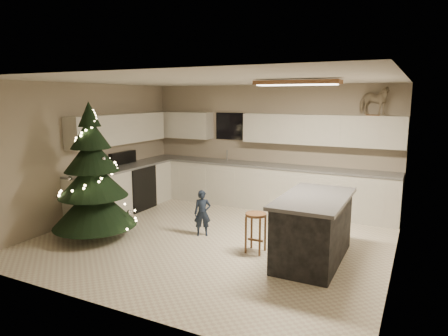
{
  "coord_description": "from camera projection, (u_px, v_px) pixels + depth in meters",
  "views": [
    {
      "loc": [
        2.99,
        -5.63,
        2.33
      ],
      "look_at": [
        0.0,
        0.35,
        1.15
      ],
      "focal_mm": 32.0,
      "sensor_mm": 36.0,
      "label": 1
    }
  ],
  "objects": [
    {
      "name": "ground_plane",
      "position": [
        215.0,
        239.0,
        6.68
      ],
      "size": [
        5.5,
        5.5,
        0.0
      ],
      "primitive_type": "plane",
      "color": "beige"
    },
    {
      "name": "room_shell",
      "position": [
        216.0,
        135.0,
        6.37
      ],
      "size": [
        5.52,
        5.02,
        2.61
      ],
      "color": "#A49583",
      "rests_on": "ground_plane"
    },
    {
      "name": "cabinetry",
      "position": [
        213.0,
        173.0,
        8.4
      ],
      "size": [
        5.5,
        3.2,
        2.0
      ],
      "color": "beige",
      "rests_on": "ground_plane"
    },
    {
      "name": "island",
      "position": [
        313.0,
        228.0,
        5.74
      ],
      "size": [
        0.9,
        1.7,
        0.95
      ],
      "color": "black",
      "rests_on": "ground_plane"
    },
    {
      "name": "bar_stool",
      "position": [
        256.0,
        223.0,
        6.04
      ],
      "size": [
        0.32,
        0.32,
        0.61
      ],
      "rotation": [
        0.0,
        0.0,
        0.29
      ],
      "color": "brown",
      "rests_on": "ground_plane"
    },
    {
      "name": "christmas_tree",
      "position": [
        93.0,
        183.0,
        6.62
      ],
      "size": [
        1.42,
        1.38,
        2.28
      ],
      "rotation": [
        0.0,
        0.0,
        0.4
      ],
      "color": "#3F2816",
      "rests_on": "ground_plane"
    },
    {
      "name": "toddler",
      "position": [
        202.0,
        213.0,
        6.79
      ],
      "size": [
        0.34,
        0.31,
        0.79
      ],
      "primitive_type": "imported",
      "rotation": [
        0.0,
        0.0,
        0.55
      ],
      "color": "black",
      "rests_on": "ground_plane"
    },
    {
      "name": "rocking_horse",
      "position": [
        374.0,
        101.0,
        7.4
      ],
      "size": [
        0.67,
        0.46,
        0.54
      ],
      "rotation": [
        0.0,
        0.0,
        1.24
      ],
      "color": "brown",
      "rests_on": "cabinetry"
    }
  ]
}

